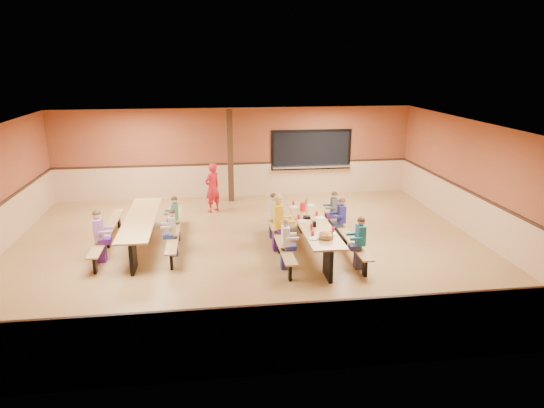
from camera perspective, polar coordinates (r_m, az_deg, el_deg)
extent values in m
plane|color=olive|center=(12.05, -2.74, -5.38)|extent=(12.00, 12.00, 0.00)
cube|color=brown|center=(16.44, -4.33, 6.02)|extent=(12.00, 0.04, 3.00)
cube|color=brown|center=(6.90, 0.75, -9.26)|extent=(12.00, 0.04, 3.00)
cube|color=brown|center=(13.45, 23.57, 2.28)|extent=(0.04, 10.00, 3.00)
cube|color=white|center=(11.28, -2.95, 8.90)|extent=(12.00, 10.00, 0.04)
cube|color=black|center=(16.75, 4.64, 6.39)|extent=(2.60, 0.06, 1.20)
cube|color=silver|center=(16.78, 4.66, 4.42)|extent=(2.70, 0.28, 0.06)
cube|color=#331E11|center=(15.85, -4.93, 5.61)|extent=(0.18, 0.18, 3.00)
cube|color=#AC8244|center=(11.76, 4.85, -2.24)|extent=(0.75, 3.60, 0.04)
cube|color=black|center=(10.49, 6.61, -6.87)|extent=(0.08, 0.60, 0.70)
cube|color=black|center=(13.32, 3.39, -1.61)|extent=(0.08, 0.60, 0.70)
cube|color=#AC8244|center=(11.72, 0.86, -3.75)|extent=(0.26, 3.60, 0.04)
cube|color=black|center=(11.80, 0.86, -4.78)|extent=(0.06, 0.18, 0.41)
cube|color=#AC8244|center=(12.06, 8.65, -3.35)|extent=(0.26, 3.60, 0.04)
cube|color=black|center=(12.14, 8.61, -4.35)|extent=(0.06, 0.18, 0.41)
cube|color=#AC8244|center=(12.49, -15.20, -1.65)|extent=(0.75, 3.60, 0.04)
cube|color=black|center=(11.18, -16.03, -5.92)|extent=(0.08, 0.60, 0.70)
cube|color=black|center=(14.07, -14.32, -1.12)|extent=(0.08, 0.60, 0.70)
cube|color=#AC8244|center=(12.72, -18.79, -3.00)|extent=(0.26, 3.60, 0.04)
cube|color=black|center=(12.80, -18.70, -3.95)|extent=(0.06, 0.18, 0.41)
cube|color=#AC8244|center=(12.50, -11.35, -2.77)|extent=(0.26, 3.60, 0.04)
cube|color=black|center=(12.57, -11.29, -3.74)|extent=(0.06, 0.18, 0.41)
imported|color=red|center=(14.91, -7.02, 1.92)|extent=(0.66, 0.64, 1.52)
cylinder|color=red|center=(12.57, 3.65, -0.35)|extent=(0.16, 0.16, 0.22)
cube|color=black|center=(11.44, 4.92, -2.35)|extent=(0.10, 0.14, 0.13)
cylinder|color=yellow|center=(11.28, 4.63, -2.51)|extent=(0.06, 0.06, 0.17)
cylinder|color=#B2140F|center=(11.13, 4.68, -2.78)|extent=(0.06, 0.06, 0.17)
cube|color=black|center=(12.01, 4.11, -1.58)|extent=(0.16, 0.16, 0.06)
cube|color=#AC8244|center=(11.92, 4.14, -0.30)|extent=(0.02, 0.09, 0.50)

